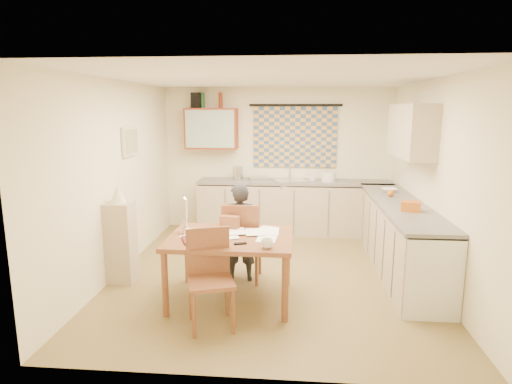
# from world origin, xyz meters

# --- Properties ---
(floor) EXTENTS (4.00, 4.50, 0.02)m
(floor) POSITION_xyz_m (0.00, 0.00, -0.01)
(floor) COLOR brown
(floor) RESTS_ON ground
(ceiling) EXTENTS (4.00, 4.50, 0.02)m
(ceiling) POSITION_xyz_m (0.00, 0.00, 2.51)
(ceiling) COLOR white
(ceiling) RESTS_ON floor
(wall_back) EXTENTS (4.00, 0.02, 2.50)m
(wall_back) POSITION_xyz_m (0.00, 2.26, 1.25)
(wall_back) COLOR #F5EDC5
(wall_back) RESTS_ON floor
(wall_front) EXTENTS (4.00, 0.02, 2.50)m
(wall_front) POSITION_xyz_m (0.00, -2.26, 1.25)
(wall_front) COLOR #F5EDC5
(wall_front) RESTS_ON floor
(wall_left) EXTENTS (0.02, 4.50, 2.50)m
(wall_left) POSITION_xyz_m (-2.01, 0.00, 1.25)
(wall_left) COLOR #F5EDC5
(wall_left) RESTS_ON floor
(wall_right) EXTENTS (0.02, 4.50, 2.50)m
(wall_right) POSITION_xyz_m (2.01, 0.00, 1.25)
(wall_right) COLOR #F5EDC5
(wall_right) RESTS_ON floor
(window_blind) EXTENTS (1.45, 0.03, 1.05)m
(window_blind) POSITION_xyz_m (0.30, 2.22, 1.65)
(window_blind) COLOR #3B5581
(window_blind) RESTS_ON wall_back
(curtain_rod) EXTENTS (1.60, 0.04, 0.04)m
(curtain_rod) POSITION_xyz_m (0.30, 2.20, 2.20)
(curtain_rod) COLOR black
(curtain_rod) RESTS_ON wall_back
(wall_cabinet) EXTENTS (0.90, 0.34, 0.70)m
(wall_cabinet) POSITION_xyz_m (-1.15, 2.08, 1.80)
(wall_cabinet) COLOR maroon
(wall_cabinet) RESTS_ON wall_back
(wall_cabinet_glass) EXTENTS (0.84, 0.02, 0.64)m
(wall_cabinet_glass) POSITION_xyz_m (-1.15, 1.91, 1.80)
(wall_cabinet_glass) COLOR #99B2A5
(wall_cabinet_glass) RESTS_ON wall_back
(upper_cabinet_right) EXTENTS (0.34, 1.30, 0.70)m
(upper_cabinet_right) POSITION_xyz_m (1.83, 0.55, 1.85)
(upper_cabinet_right) COLOR tan
(upper_cabinet_right) RESTS_ON wall_right
(framed_print) EXTENTS (0.04, 0.50, 0.40)m
(framed_print) POSITION_xyz_m (-1.97, 0.40, 1.70)
(framed_print) COLOR beige
(framed_print) RESTS_ON wall_left
(print_canvas) EXTENTS (0.01, 0.42, 0.32)m
(print_canvas) POSITION_xyz_m (-1.95, 0.40, 1.70)
(print_canvas) COLOR beige
(print_canvas) RESTS_ON wall_left
(counter_back) EXTENTS (3.30, 0.62, 0.92)m
(counter_back) POSITION_xyz_m (0.30, 1.95, 0.45)
(counter_back) COLOR tan
(counter_back) RESTS_ON floor
(counter_right) EXTENTS (0.62, 2.95, 0.92)m
(counter_right) POSITION_xyz_m (1.70, 0.32, 0.45)
(counter_right) COLOR tan
(counter_right) RESTS_ON floor
(stove) EXTENTS (0.57, 0.57, 0.89)m
(stove) POSITION_xyz_m (1.70, -0.88, 0.44)
(stove) COLOR white
(stove) RESTS_ON floor
(sink) EXTENTS (0.68, 0.63, 0.10)m
(sink) POSITION_xyz_m (0.24, 1.95, 0.88)
(sink) COLOR silver
(sink) RESTS_ON counter_back
(tap) EXTENTS (0.04, 0.04, 0.28)m
(tap) POSITION_xyz_m (0.22, 2.13, 1.06)
(tap) COLOR silver
(tap) RESTS_ON counter_back
(dish_rack) EXTENTS (0.42, 0.39, 0.06)m
(dish_rack) POSITION_xyz_m (-0.31, 1.95, 0.95)
(dish_rack) COLOR silver
(dish_rack) RESTS_ON counter_back
(kettle) EXTENTS (0.19, 0.19, 0.24)m
(kettle) POSITION_xyz_m (-0.68, 1.95, 1.04)
(kettle) COLOR silver
(kettle) RESTS_ON counter_back
(mixing_bowl) EXTENTS (0.27, 0.27, 0.16)m
(mixing_bowl) POSITION_xyz_m (0.88, 1.95, 1.00)
(mixing_bowl) COLOR white
(mixing_bowl) RESTS_ON counter_back
(soap_bottle) EXTENTS (0.14, 0.14, 0.19)m
(soap_bottle) POSITION_xyz_m (0.60, 2.00, 1.01)
(soap_bottle) COLOR white
(soap_bottle) RESTS_ON counter_back
(bowl) EXTENTS (0.24, 0.24, 0.06)m
(bowl) POSITION_xyz_m (1.70, 1.06, 0.95)
(bowl) COLOR white
(bowl) RESTS_ON counter_right
(orange_bag) EXTENTS (0.26, 0.22, 0.12)m
(orange_bag) POSITION_xyz_m (1.70, -0.16, 0.98)
(orange_bag) COLOR #C0621B
(orange_bag) RESTS_ON counter_right
(fruit_orange) EXTENTS (0.10, 0.10, 0.10)m
(fruit_orange) POSITION_xyz_m (1.65, 0.71, 0.97)
(fruit_orange) COLOR #C0621B
(fruit_orange) RESTS_ON counter_right
(speaker) EXTENTS (0.21, 0.24, 0.26)m
(speaker) POSITION_xyz_m (-1.38, 2.08, 2.28)
(speaker) COLOR black
(speaker) RESTS_ON wall_cabinet
(bottle_green) EXTENTS (0.09, 0.09, 0.26)m
(bottle_green) POSITION_xyz_m (-1.31, 2.08, 2.28)
(bottle_green) COLOR #195926
(bottle_green) RESTS_ON wall_cabinet
(bottle_brown) EXTENTS (0.08, 0.08, 0.26)m
(bottle_brown) POSITION_xyz_m (-0.98, 2.08, 2.28)
(bottle_brown) COLOR maroon
(bottle_brown) RESTS_ON wall_cabinet
(dining_table) EXTENTS (1.37, 1.05, 0.75)m
(dining_table) POSITION_xyz_m (-0.41, -0.82, 0.38)
(dining_table) COLOR brown
(dining_table) RESTS_ON floor
(chair_far) EXTENTS (0.47, 0.47, 1.01)m
(chair_far) POSITION_xyz_m (-0.34, -0.24, 0.31)
(chair_far) COLOR brown
(chair_far) RESTS_ON floor
(chair_near) EXTENTS (0.55, 0.55, 0.97)m
(chair_near) POSITION_xyz_m (-0.52, -1.43, 0.30)
(chair_near) COLOR brown
(chair_near) RESTS_ON floor
(person) EXTENTS (0.51, 0.38, 1.25)m
(person) POSITION_xyz_m (-0.38, -0.24, 0.62)
(person) COLOR black
(person) RESTS_ON floor
(shelf_stand) EXTENTS (0.32, 0.30, 1.01)m
(shelf_stand) POSITION_xyz_m (-1.84, -0.42, 0.51)
(shelf_stand) COLOR tan
(shelf_stand) RESTS_ON floor
(lampshade) EXTENTS (0.20, 0.20, 0.22)m
(lampshade) POSITION_xyz_m (-1.84, -0.42, 1.12)
(lampshade) COLOR beige
(lampshade) RESTS_ON shelf_stand
(letter_rack) EXTENTS (0.24, 0.15, 0.16)m
(letter_rack) POSITION_xyz_m (-0.45, -0.55, 0.83)
(letter_rack) COLOR brown
(letter_rack) RESTS_ON dining_table
(mug) EXTENTS (0.18, 0.18, 0.10)m
(mug) POSITION_xyz_m (0.02, -1.20, 0.80)
(mug) COLOR white
(mug) RESTS_ON dining_table
(magazine) EXTENTS (0.41, 0.43, 0.03)m
(magazine) POSITION_xyz_m (-0.88, -1.07, 0.76)
(magazine) COLOR maroon
(magazine) RESTS_ON dining_table
(book) EXTENTS (0.24, 0.30, 0.02)m
(book) POSITION_xyz_m (-0.78, -0.94, 0.76)
(book) COLOR #C0621B
(book) RESTS_ON dining_table
(orange_box) EXTENTS (0.13, 0.09, 0.04)m
(orange_box) POSITION_xyz_m (-0.72, -1.09, 0.77)
(orange_box) COLOR #C0621B
(orange_box) RESTS_ON dining_table
(eyeglasses) EXTENTS (0.14, 0.08, 0.02)m
(eyeglasses) POSITION_xyz_m (-0.26, -1.10, 0.76)
(eyeglasses) COLOR black
(eyeglasses) RESTS_ON dining_table
(candle_holder) EXTENTS (0.06, 0.06, 0.18)m
(candle_holder) POSITION_xyz_m (-0.93, -0.77, 0.84)
(candle_holder) COLOR silver
(candle_holder) RESTS_ON dining_table
(candle) EXTENTS (0.03, 0.03, 0.22)m
(candle) POSITION_xyz_m (-0.91, -0.77, 1.04)
(candle) COLOR white
(candle) RESTS_ON dining_table
(candle_flame) EXTENTS (0.02, 0.02, 0.02)m
(candle_flame) POSITION_xyz_m (-0.93, -0.77, 1.16)
(candle_flame) COLOR #FFCC66
(candle_flame) RESTS_ON dining_table
(papers) EXTENTS (1.10, 0.86, 0.02)m
(papers) POSITION_xyz_m (-0.43, -0.79, 0.76)
(papers) COLOR white
(papers) RESTS_ON dining_table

